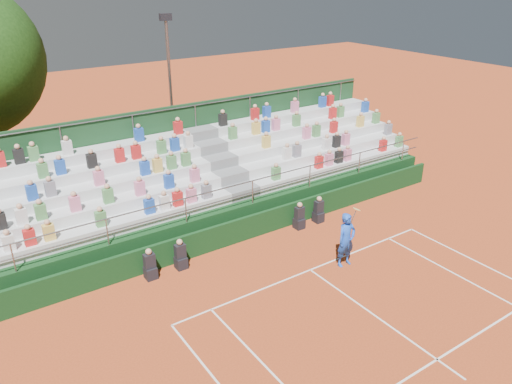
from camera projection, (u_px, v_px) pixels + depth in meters
ground at (310, 270)px, 18.03m from camera, size 90.00×90.00×0.00m
courtside_wall at (260, 224)px, 20.24m from camera, size 20.00×0.15×1.00m
line_officials at (244, 236)px, 19.35m from camera, size 8.10×0.40×1.19m
grandstand at (219, 185)px, 22.45m from camera, size 20.00×5.20×4.40m
tennis_player at (346, 240)px, 17.96m from camera, size 0.91×0.51×2.22m
floodlight_mast at (170, 81)px, 25.94m from camera, size 0.60×0.25×7.97m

